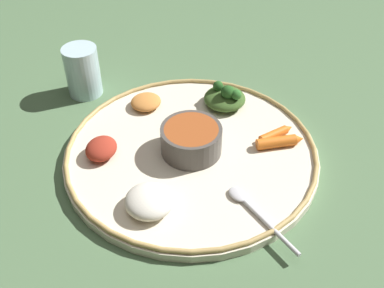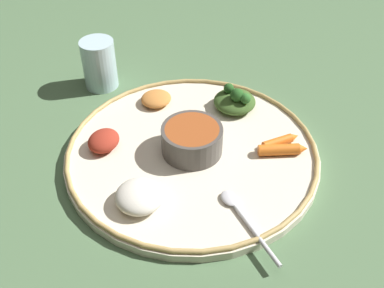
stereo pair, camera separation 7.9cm
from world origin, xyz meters
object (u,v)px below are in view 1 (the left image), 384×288
at_px(spoon, 253,208).
at_px(drinking_glass, 84,74).
at_px(center_bowl, 192,139).
at_px(carrot_outer, 277,134).
at_px(greens_pile, 226,97).
at_px(carrot_near_spoon, 280,142).

xyz_separation_m(spoon, drinking_glass, (0.31, -0.33, 0.02)).
distance_m(center_bowl, drinking_glass, 0.29).
bearing_deg(spoon, carrot_outer, -109.53).
relative_size(center_bowl, greens_pile, 0.93).
bearing_deg(greens_pile, carrot_outer, 131.94).
distance_m(carrot_near_spoon, carrot_outer, 0.02).
bearing_deg(drinking_glass, carrot_near_spoon, 153.47).
xyz_separation_m(spoon, carrot_outer, (-0.06, -0.17, 0.00)).
height_order(center_bowl, carrot_outer, center_bowl).
relative_size(spoon, carrot_outer, 1.99).
height_order(center_bowl, greens_pile, greens_pile).
relative_size(spoon, drinking_glass, 1.33).
xyz_separation_m(carrot_outer, drinking_glass, (0.37, -0.16, 0.02)).
xyz_separation_m(carrot_near_spoon, drinking_glass, (0.37, -0.18, 0.02)).
bearing_deg(spoon, drinking_glass, -47.08).
height_order(spoon, carrot_outer, carrot_outer).
bearing_deg(center_bowl, spoon, 124.16).
height_order(spoon, drinking_glass, drinking_glass).
xyz_separation_m(spoon, carrot_near_spoon, (-0.06, -0.15, 0.01)).
bearing_deg(greens_pile, carrot_near_spoon, 126.43).
bearing_deg(carrot_outer, carrot_near_spoon, 95.64).
xyz_separation_m(greens_pile, drinking_glass, (0.28, -0.06, 0.01)).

